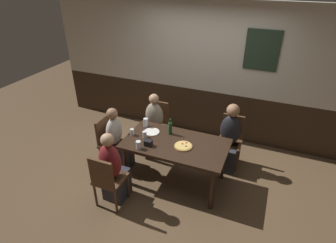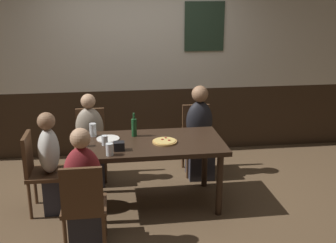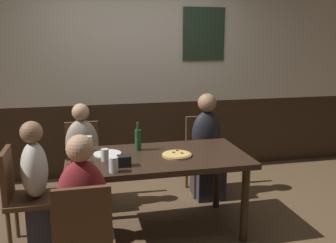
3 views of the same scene
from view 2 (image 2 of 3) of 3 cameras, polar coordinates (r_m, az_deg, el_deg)
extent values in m
plane|color=brown|center=(4.80, -2.23, -11.10)|extent=(12.00, 12.00, 0.00)
cube|color=#332316|center=(6.14, -3.83, 0.10)|extent=(6.40, 0.10, 0.95)
cube|color=beige|center=(5.90, -4.09, 12.27)|extent=(6.40, 0.10, 1.65)
cube|color=#233828|center=(5.96, 5.04, 12.89)|extent=(0.56, 0.03, 0.68)
cube|color=black|center=(4.51, -2.33, -3.07)|extent=(1.57, 0.86, 0.05)
cylinder|color=black|center=(4.32, -10.98, -9.65)|extent=(0.07, 0.07, 0.69)
cylinder|color=black|center=(4.45, 7.09, -8.65)|extent=(0.07, 0.07, 0.69)
cylinder|color=black|center=(4.96, -10.62, -6.02)|extent=(0.07, 0.07, 0.69)
cylinder|color=black|center=(5.07, 5.07, -5.26)|extent=(0.07, 0.07, 0.69)
cube|color=#513521|center=(5.42, 4.17, -2.76)|extent=(0.40, 0.40, 0.04)
cube|color=#513521|center=(5.52, 3.84, 0.17)|extent=(0.36, 0.04, 0.43)
cylinder|color=#513521|center=(5.39, 6.27, -5.52)|extent=(0.04, 0.04, 0.41)
cylinder|color=#513521|center=(5.32, 2.70, -5.75)|extent=(0.04, 0.04, 0.41)
cylinder|color=#513521|center=(5.69, 5.45, -4.22)|extent=(0.04, 0.04, 0.41)
cylinder|color=#513521|center=(5.63, 2.06, -4.42)|extent=(0.04, 0.04, 0.41)
cube|color=#513521|center=(5.32, -10.55, -3.41)|extent=(0.40, 0.40, 0.04)
cube|color=#513521|center=(5.41, -10.62, -0.42)|extent=(0.36, 0.04, 0.43)
cylinder|color=#513521|center=(5.24, -8.62, -6.30)|extent=(0.04, 0.04, 0.41)
cylinder|color=#513521|center=(5.26, -12.35, -6.43)|extent=(0.04, 0.04, 0.41)
cylinder|color=#513521|center=(5.55, -8.61, -4.91)|extent=(0.04, 0.04, 0.41)
cylinder|color=#513521|center=(5.57, -12.12, -5.04)|extent=(0.04, 0.04, 0.41)
cube|color=#513521|center=(3.91, -11.42, -11.30)|extent=(0.40, 0.40, 0.04)
cube|color=#513521|center=(3.65, -11.79, -9.38)|extent=(0.36, 0.04, 0.43)
cylinder|color=#513521|center=(4.18, -13.50, -12.96)|extent=(0.04, 0.04, 0.41)
cylinder|color=#513521|center=(4.16, -8.72, -12.84)|extent=(0.04, 0.04, 0.41)
cylinder|color=#513521|center=(3.89, -13.95, -15.45)|extent=(0.04, 0.04, 0.41)
cylinder|color=#513521|center=(3.87, -8.76, -15.35)|extent=(0.04, 0.04, 0.41)
cube|color=#513521|center=(4.65, -16.30, -6.90)|extent=(0.40, 0.40, 0.04)
cube|color=#513521|center=(4.60, -18.76, -4.27)|extent=(0.04, 0.36, 0.43)
cylinder|color=#513521|center=(4.87, -13.81, -8.47)|extent=(0.04, 0.04, 0.41)
cylinder|color=#513521|center=(4.57, -14.21, -10.29)|extent=(0.04, 0.04, 0.41)
cylinder|color=#513521|center=(4.92, -17.79, -8.54)|extent=(0.04, 0.04, 0.41)
cylinder|color=#513521|center=(4.62, -18.47, -10.35)|extent=(0.04, 0.04, 0.41)
cube|color=#2D2D38|center=(5.38, 4.41, -5.28)|extent=(0.32, 0.34, 0.45)
ellipsoid|color=black|center=(5.29, 4.33, 0.01)|extent=(0.34, 0.22, 0.53)
sphere|color=#936B4C|center=(5.20, 4.41, 3.80)|extent=(0.21, 0.21, 0.21)
cube|color=#2D2D38|center=(5.27, -10.49, -5.99)|extent=(0.32, 0.34, 0.45)
ellipsoid|color=tan|center=(5.19, -10.73, -0.78)|extent=(0.34, 0.22, 0.50)
sphere|color=tan|center=(5.10, -10.94, 2.76)|extent=(0.18, 0.18, 0.18)
cube|color=#2D2D38|center=(4.12, -11.16, -12.95)|extent=(0.32, 0.34, 0.45)
ellipsoid|color=maroon|center=(3.82, -11.65, -7.22)|extent=(0.34, 0.22, 0.53)
sphere|color=tan|center=(3.69, -11.97, -2.27)|extent=(0.18, 0.18, 0.18)
cube|color=#2D2D38|center=(4.72, -14.51, -9.14)|extent=(0.34, 0.32, 0.45)
ellipsoid|color=beige|center=(4.55, -16.07, -3.87)|extent=(0.22, 0.34, 0.48)
sphere|color=#936B4C|center=(4.45, -16.42, 0.06)|extent=(0.18, 0.18, 0.18)
cylinder|color=tan|center=(4.46, -0.45, -2.79)|extent=(0.27, 0.27, 0.02)
cylinder|color=#DBB760|center=(4.46, -0.45, -2.65)|extent=(0.23, 0.23, 0.01)
cylinder|color=maroon|center=(4.45, 0.15, -2.58)|extent=(0.03, 0.03, 0.00)
cylinder|color=maroon|center=(4.48, -0.78, -2.46)|extent=(0.03, 0.03, 0.00)
cylinder|color=maroon|center=(4.53, -0.31, -2.23)|extent=(0.03, 0.03, 0.00)
cylinder|color=silver|center=(4.43, -8.70, -2.58)|extent=(0.07, 0.07, 0.11)
cylinder|color=#B26623|center=(4.43, -8.69, -2.83)|extent=(0.06, 0.06, 0.06)
cylinder|color=silver|center=(4.71, -10.29, -1.15)|extent=(0.08, 0.08, 0.15)
cylinder|color=#331E14|center=(4.72, -10.27, -1.52)|extent=(0.07, 0.07, 0.08)
cylinder|color=silver|center=(4.14, -8.04, -3.82)|extent=(0.07, 0.07, 0.12)
cylinder|color=gold|center=(4.14, -8.03, -4.01)|extent=(0.07, 0.07, 0.09)
cylinder|color=silver|center=(4.43, -11.50, -2.72)|extent=(0.06, 0.06, 0.10)
cylinder|color=#C6842D|center=(4.44, -11.47, -3.10)|extent=(0.06, 0.06, 0.04)
cylinder|color=#194723|center=(4.65, -4.69, -0.85)|extent=(0.06, 0.06, 0.20)
cylinder|color=#194723|center=(4.61, -4.73, 0.74)|extent=(0.03, 0.03, 0.07)
cylinder|color=white|center=(4.61, -8.24, -2.36)|extent=(0.25, 0.25, 0.01)
cube|color=black|center=(4.26, -6.73, -3.38)|extent=(0.11, 0.09, 0.09)
camera|label=1|loc=(2.05, 58.21, 33.18)|focal=29.47mm
camera|label=3|loc=(1.24, -18.72, -8.23)|focal=39.28mm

